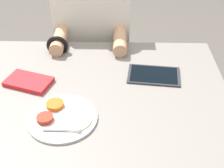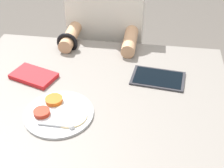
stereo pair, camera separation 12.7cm
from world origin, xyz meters
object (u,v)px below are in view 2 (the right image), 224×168
(red_notebook, at_px, (34,76))
(tablet_device, at_px, (158,78))
(thali_tray, at_px, (58,113))
(person_diner, at_px, (107,54))

(red_notebook, distance_m, tablet_device, 0.56)
(tablet_device, bearing_deg, red_notebook, -172.76)
(thali_tray, relative_size, red_notebook, 1.21)
(tablet_device, relative_size, person_diner, 0.20)
(thali_tray, relative_size, tablet_device, 1.08)
(thali_tray, height_order, person_diner, person_diner)
(thali_tray, height_order, red_notebook, thali_tray)
(tablet_device, bearing_deg, thali_tray, -142.07)
(person_diner, bearing_deg, red_notebook, -113.96)
(red_notebook, distance_m, person_diner, 0.63)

